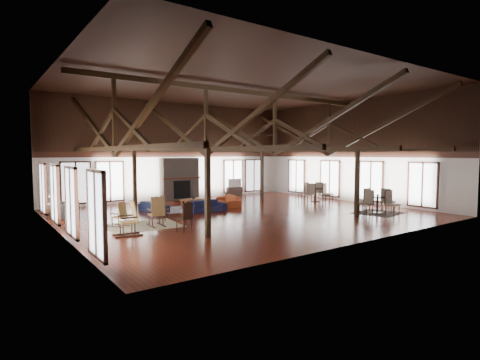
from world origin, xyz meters
TOP-DOWN VIEW (x-y plane):
  - floor at (0.00, 0.00)m, footprint 16.00×16.00m
  - ceiling at (0.00, 0.00)m, footprint 16.00×14.00m
  - wall_back at (0.00, 7.00)m, footprint 16.00×0.02m
  - wall_front at (0.00, -7.00)m, footprint 16.00×0.02m
  - wall_left at (-8.00, 0.00)m, footprint 0.02×14.00m
  - wall_right at (8.00, 0.00)m, footprint 0.02×14.00m
  - roof_truss at (0.00, 0.00)m, footprint 15.60×14.07m
  - post_grid at (0.00, 0.00)m, footprint 8.16×7.16m
  - fireplace at (0.00, 6.67)m, footprint 2.50×0.69m
  - ceiling_fan at (0.50, -1.00)m, footprint 1.60×1.60m
  - sofa_navy_front at (-1.10, 1.48)m, footprint 1.89×0.74m
  - sofa_navy_left at (-3.25, 2.99)m, footprint 1.82×1.08m
  - sofa_orange at (0.87, 2.51)m, footprint 2.10×1.21m
  - coffee_table at (-1.17, 2.77)m, footprint 1.47×1.00m
  - vase at (-1.18, 2.74)m, footprint 0.19×0.19m
  - armchair at (-7.10, 3.46)m, footprint 1.29×1.19m
  - side_table_lamp at (-7.60, 3.91)m, footprint 0.47×0.47m
  - rocking_chair_a at (-5.82, 0.12)m, footprint 0.74×0.85m
  - rocking_chair_b at (-4.64, -0.68)m, footprint 0.55×0.94m
  - rocking_chair_c at (-6.03, -1.66)m, footprint 0.99×0.59m
  - side_chair_a at (-3.97, 0.35)m, footprint 0.62×0.62m
  - side_chair_b at (-4.22, -2.30)m, footprint 0.56×0.56m
  - cafe_table_near at (5.27, -3.74)m, footprint 2.19×2.19m
  - cafe_table_far at (6.18, 1.11)m, footprint 2.15×2.15m
  - cup_near at (5.24, -3.77)m, footprint 0.14×0.14m
  - cup_far at (6.16, 1.20)m, footprint 0.14×0.14m
  - tv_console at (4.16, 6.75)m, footprint 1.13×0.42m
  - television at (4.16, 6.75)m, footprint 1.00×0.24m
  - rug_tan at (-5.02, -0.22)m, footprint 2.89×2.34m
  - rug_navy at (-1.35, 2.82)m, footprint 3.24×2.63m
  - rug_dark at (5.36, -3.72)m, footprint 2.35×2.20m

SIDE VIEW (x-z plane):
  - floor at x=0.00m, z-range 0.00..0.00m
  - rug_navy at x=-1.35m, z-range 0.00..0.01m
  - rug_dark at x=5.36m, z-range 0.00..0.01m
  - rug_tan at x=-5.02m, z-range 0.00..0.01m
  - sofa_navy_left at x=-3.25m, z-range 0.00..0.50m
  - sofa_navy_front at x=-1.10m, z-range 0.00..0.55m
  - tv_console at x=4.16m, z-range 0.00..0.57m
  - sofa_orange at x=0.87m, z-range 0.00..0.58m
  - armchair at x=-7.10m, z-range 0.00..0.70m
  - coffee_table at x=-1.17m, z-range 0.20..0.71m
  - side_table_lamp at x=-7.60m, z-range -0.15..1.06m
  - rocking_chair_a at x=-5.82m, z-range -0.03..0.94m
  - cafe_table_far at x=6.18m, z-range 0.00..1.10m
  - rocking_chair_b at x=-4.64m, z-range -0.03..1.15m
  - cafe_table_near at x=5.27m, z-range 0.00..1.14m
  - rocking_chair_c at x=-6.03m, z-range -0.04..1.18m
  - side_chair_a at x=-3.97m, z-range 0.08..1.13m
  - vase at x=-1.18m, z-range 0.51..0.70m
  - side_chair_b at x=-4.22m, z-range 0.09..1.18m
  - cup_far at x=6.16m, z-range 0.80..0.88m
  - television at x=4.16m, z-range 0.57..1.14m
  - cup_near at x=5.24m, z-range 0.82..0.91m
  - fireplace at x=0.00m, z-range -0.01..2.59m
  - post_grid at x=0.00m, z-range 0.00..3.05m
  - wall_back at x=0.00m, z-range 0.00..6.00m
  - wall_front at x=0.00m, z-range 0.00..6.00m
  - wall_left at x=-8.00m, z-range 0.00..6.00m
  - wall_right at x=8.00m, z-range 0.00..6.00m
  - ceiling_fan at x=0.50m, z-range 3.36..4.11m
  - roof_truss at x=0.00m, z-range 2.46..5.60m
  - ceiling at x=0.00m, z-range 5.99..6.01m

